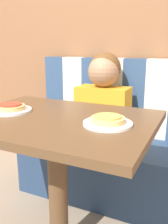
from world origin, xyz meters
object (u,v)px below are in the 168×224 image
object	(u,v)px
person	(103,96)
plate_left	(11,110)
pizza_right	(108,119)
pizza_left	(10,107)
plate_right	(108,124)

from	to	relation	value
person	plate_left	xyz separation A→B (m)	(-0.27, -0.65, 0.02)
pizza_right	person	bearing A→B (deg)	112.30
person	pizza_right	bearing A→B (deg)	-67.70
plate_left	pizza_left	bearing A→B (deg)	-90.00
plate_right	pizza_right	size ratio (longest dim) A/B	1.44
plate_right	pizza_left	size ratio (longest dim) A/B	1.44
plate_left	plate_right	size ratio (longest dim) A/B	1.00
pizza_right	pizza_left	bearing A→B (deg)	180.00
person	plate_right	size ratio (longest dim) A/B	2.91
person	pizza_left	bearing A→B (deg)	-112.30
pizza_left	pizza_right	distance (m)	0.53
pizza_left	pizza_right	world-z (taller)	same
person	plate_left	distance (m)	0.70
plate_right	pizza_left	world-z (taller)	pizza_left
person	plate_left	world-z (taller)	person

